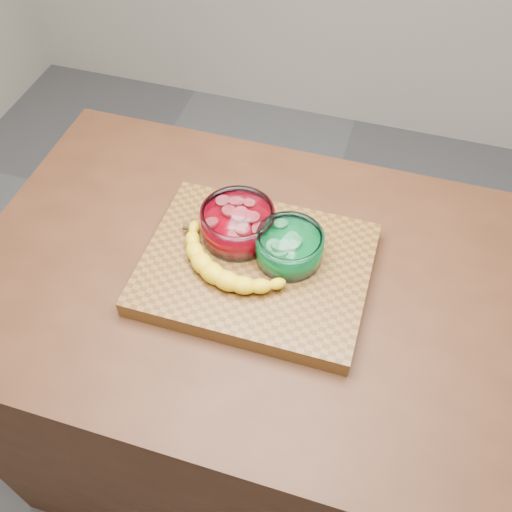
# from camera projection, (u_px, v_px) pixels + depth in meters

# --- Properties ---
(ground) EXTENTS (3.50, 3.50, 0.00)m
(ground) POSITION_uv_depth(u_px,v_px,m) (256.00, 440.00, 1.87)
(ground) COLOR #5D5D62
(ground) RESTS_ON ground
(counter) EXTENTS (1.20, 0.80, 0.90)m
(counter) POSITION_uv_depth(u_px,v_px,m) (256.00, 376.00, 1.52)
(counter) COLOR #482715
(counter) RESTS_ON ground
(cutting_board) EXTENTS (0.45, 0.35, 0.04)m
(cutting_board) POSITION_uv_depth(u_px,v_px,m) (256.00, 268.00, 1.16)
(cutting_board) COLOR brown
(cutting_board) RESTS_ON counter
(bowl_red) EXTENTS (0.15, 0.15, 0.07)m
(bowl_red) POSITION_uv_depth(u_px,v_px,m) (238.00, 224.00, 1.16)
(bowl_red) COLOR white
(bowl_red) RESTS_ON cutting_board
(bowl_green) EXTENTS (0.13, 0.13, 0.06)m
(bowl_green) POSITION_uv_depth(u_px,v_px,m) (289.00, 247.00, 1.13)
(bowl_green) COLOR white
(bowl_green) RESTS_ON cutting_board
(banana) EXTENTS (0.27, 0.17, 0.04)m
(banana) POSITION_uv_depth(u_px,v_px,m) (232.00, 259.00, 1.12)
(banana) COLOR yellow
(banana) RESTS_ON cutting_board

